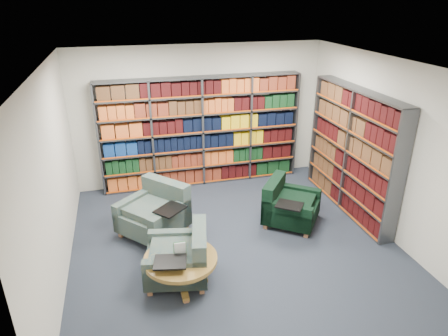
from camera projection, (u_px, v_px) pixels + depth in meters
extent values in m
cube|color=black|center=(234.00, 243.00, 6.40)|extent=(5.00, 5.00, 0.01)
cube|color=white|center=(236.00, 64.00, 5.27)|extent=(5.00, 5.00, 0.01)
cube|color=beige|center=(200.00, 116.00, 8.06)|extent=(5.00, 0.01, 2.80)
cube|color=beige|center=(312.00, 265.00, 3.62)|extent=(5.00, 0.01, 2.80)
cube|color=beige|center=(52.00, 181.00, 5.25)|extent=(0.01, 5.00, 2.80)
cube|color=beige|center=(384.00, 147.00, 6.43)|extent=(0.01, 5.00, 2.80)
cube|color=#47494F|center=(202.00, 132.00, 8.03)|extent=(4.00, 0.28, 2.20)
cube|color=silver|center=(201.00, 130.00, 8.15)|extent=(4.00, 0.02, 2.20)
cube|color=#D84C0A|center=(203.00, 134.00, 7.91)|extent=(4.00, 0.01, 2.20)
cube|color=#D8541F|center=(203.00, 174.00, 8.40)|extent=(3.88, 0.21, 0.29)
cube|color=black|center=(202.00, 158.00, 8.25)|extent=(3.88, 0.21, 0.29)
cube|color=navy|center=(202.00, 141.00, 8.11)|extent=(3.88, 0.21, 0.29)
cube|color=#D8541F|center=(202.00, 124.00, 7.96)|extent=(3.88, 0.21, 0.29)
cube|color=#D8541F|center=(201.00, 106.00, 7.81)|extent=(3.88, 0.21, 0.29)
cube|color=#4B2D18|center=(201.00, 87.00, 7.66)|extent=(3.88, 0.21, 0.29)
cube|color=#47494F|center=(352.00, 152.00, 7.04)|extent=(0.28, 2.50, 2.20)
cube|color=silver|center=(358.00, 151.00, 7.07)|extent=(0.02, 2.50, 2.20)
cube|color=#D84C0A|center=(345.00, 152.00, 7.01)|extent=(0.02, 2.50, 2.20)
cube|color=#4B2D18|center=(346.00, 198.00, 7.41)|extent=(0.21, 2.38, 0.29)
cube|color=#4B2D18|center=(348.00, 180.00, 7.26)|extent=(0.21, 2.38, 0.29)
cube|color=#4B2D18|center=(351.00, 162.00, 7.12)|extent=(0.21, 2.38, 0.29)
cube|color=black|center=(353.00, 142.00, 6.97)|extent=(0.21, 2.38, 0.29)
cube|color=#4B2D18|center=(356.00, 122.00, 6.82)|extent=(0.21, 2.38, 0.29)
cube|color=#4B2D18|center=(359.00, 101.00, 6.67)|extent=(0.21, 2.38, 0.29)
cube|color=#01233F|center=(153.00, 219.00, 6.55)|extent=(1.29, 1.29, 0.32)
cube|color=#01233F|center=(167.00, 200.00, 6.74)|extent=(0.76, 0.81, 0.73)
cube|color=#01233F|center=(136.00, 208.00, 6.71)|extent=(0.77, 0.71, 0.49)
cube|color=#01233F|center=(171.00, 222.00, 6.33)|extent=(0.77, 0.71, 0.49)
cube|color=black|center=(170.00, 209.00, 6.16)|extent=(0.56, 0.55, 0.03)
cube|color=brown|center=(121.00, 234.00, 6.54)|extent=(0.10, 0.10, 0.10)
cube|color=brown|center=(156.00, 248.00, 6.16)|extent=(0.10, 0.10, 0.10)
cube|color=brown|center=(153.00, 214.00, 7.11)|extent=(0.10, 0.10, 0.10)
cube|color=brown|center=(186.00, 227.00, 6.74)|extent=(0.10, 0.10, 0.10)
cube|color=black|center=(291.00, 210.00, 6.86)|extent=(1.18, 1.18, 0.30)
cube|color=black|center=(274.00, 197.00, 6.90)|extent=(0.66, 0.78, 0.67)
cube|color=black|center=(286.00, 216.00, 6.53)|extent=(0.75, 0.62, 0.45)
cube|color=black|center=(296.00, 198.00, 7.13)|extent=(0.75, 0.62, 0.45)
cube|color=black|center=(289.00, 205.00, 6.38)|extent=(0.52, 0.50, 0.02)
cube|color=brown|center=(306.00, 235.00, 6.52)|extent=(0.09, 0.09, 0.09)
cube|color=brown|center=(314.00, 215.00, 7.11)|extent=(0.09, 0.09, 0.09)
cube|color=brown|center=(266.00, 226.00, 6.77)|extent=(0.09, 0.09, 0.09)
cube|color=brown|center=(277.00, 207.00, 7.35)|extent=(0.09, 0.09, 0.09)
cube|color=#01233F|center=(177.00, 263.00, 5.53)|extent=(0.99, 0.99, 0.30)
cube|color=#01233F|center=(200.00, 251.00, 5.47)|extent=(0.35, 0.86, 0.67)
cube|color=#01233F|center=(178.00, 244.00, 5.82)|extent=(0.84, 0.30, 0.45)
cube|color=#01233F|center=(175.00, 275.00, 5.18)|extent=(0.84, 0.30, 0.45)
cube|color=black|center=(170.00, 262.00, 5.03)|extent=(0.46, 0.39, 0.02)
cube|color=brown|center=(155.00, 260.00, 5.90)|extent=(0.08, 0.08, 0.09)
cube|color=brown|center=(150.00, 292.00, 5.27)|extent=(0.08, 0.08, 0.09)
cube|color=brown|center=(202.00, 258.00, 5.94)|extent=(0.08, 0.08, 0.09)
cube|color=brown|center=(202.00, 290.00, 5.31)|extent=(0.08, 0.08, 0.09)
cylinder|color=olive|center=(181.00, 259.00, 5.29)|extent=(0.98, 0.98, 0.05)
cylinder|color=olive|center=(181.00, 272.00, 5.37)|extent=(0.13, 0.13, 0.39)
cube|color=olive|center=(182.00, 283.00, 5.44)|extent=(0.71, 0.09, 0.07)
cube|color=olive|center=(182.00, 283.00, 5.44)|extent=(0.09, 0.71, 0.07)
cube|color=black|center=(180.00, 257.00, 5.27)|extent=(0.11, 0.05, 0.01)
cube|color=white|center=(180.00, 250.00, 5.23)|extent=(0.15, 0.01, 0.22)
cube|color=#145926|center=(180.00, 249.00, 5.23)|extent=(0.17, 0.00, 0.23)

